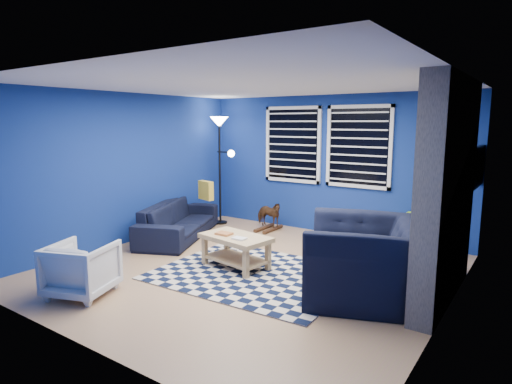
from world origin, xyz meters
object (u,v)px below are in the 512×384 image
(coffee_table, at_px, (236,245))
(floor_lamp, at_px, (220,137))
(armchair_big, at_px, (361,259))
(armchair_bent, at_px, (82,269))
(rocking_horse, at_px, (268,214))
(tv, at_px, (476,167))
(cabinet, at_px, (416,234))
(sofa, at_px, (179,220))

(coffee_table, xyz_separation_m, floor_lamp, (-1.85, 1.96, 1.41))
(armchair_big, height_order, armchair_bent, armchair_big)
(rocking_horse, distance_m, coffee_table, 2.17)
(rocking_horse, bearing_deg, armchair_big, -125.61)
(tv, xyz_separation_m, cabinet, (-0.80, 0.25, -1.14))
(tv, bearing_deg, floor_lamp, -179.14)
(floor_lamp, bearing_deg, cabinet, 4.89)
(armchair_bent, height_order, coffee_table, armchair_bent)
(rocking_horse, bearing_deg, tv, -87.92)
(rocking_horse, bearing_deg, armchair_bent, -180.00)
(armchair_bent, xyz_separation_m, floor_lamp, (-0.94, 3.74, 1.42))
(armchair_bent, bearing_deg, rocking_horse, -112.60)
(cabinet, bearing_deg, armchair_big, -102.21)
(tv, height_order, armchair_big, tv)
(armchair_bent, relative_size, rocking_horse, 1.21)
(sofa, relative_size, armchair_big, 1.52)
(rocking_horse, xyz_separation_m, floor_lamp, (-1.09, -0.07, 1.43))
(rocking_horse, bearing_deg, cabinet, -82.50)
(armchair_big, xyz_separation_m, rocking_horse, (-2.57, 1.99, -0.14))
(armchair_big, bearing_deg, rocking_horse, -148.90)
(tv, distance_m, sofa, 4.77)
(tv, height_order, floor_lamp, floor_lamp)
(armchair_bent, bearing_deg, armchair_big, -166.61)
(armchair_bent, height_order, cabinet, armchair_bent)
(cabinet, bearing_deg, tv, -28.00)
(armchair_big, distance_m, floor_lamp, 4.32)
(sofa, height_order, floor_lamp, floor_lamp)
(sofa, height_order, rocking_horse, sofa)
(rocking_horse, height_order, coffee_table, rocking_horse)
(sofa, bearing_deg, cabinet, -90.42)
(armchair_bent, bearing_deg, tv, -153.66)
(tv, bearing_deg, sofa, -163.53)
(rocking_horse, height_order, cabinet, cabinet)
(sofa, xyz_separation_m, armchair_bent, (0.88, -2.49, 0.01))
(sofa, xyz_separation_m, coffee_table, (1.79, -0.71, 0.03))
(sofa, height_order, armchair_big, armchair_big)
(coffee_table, height_order, cabinet, cabinet)
(rocking_horse, bearing_deg, floor_lamp, 95.95)
(armchair_big, relative_size, cabinet, 2.06)
(armchair_big, distance_m, coffee_table, 1.80)
(cabinet, bearing_deg, rocking_horse, 174.60)
(armchair_big, height_order, rocking_horse, armchair_big)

